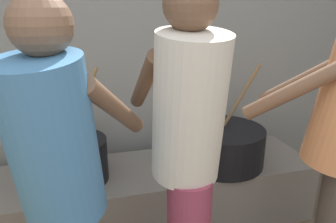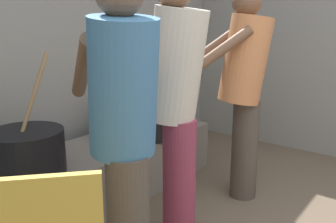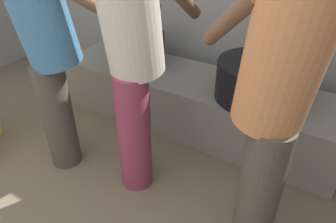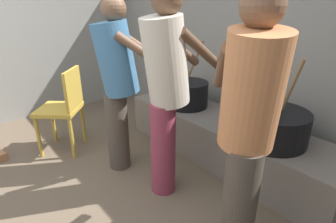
# 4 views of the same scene
# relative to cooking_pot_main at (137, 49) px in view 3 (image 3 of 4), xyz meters

# --- Properties ---
(hearth_ledge) EXTENTS (2.27, 0.60, 0.42)m
(hearth_ledge) POSITION_rel_cooking_pot_main_xyz_m (0.51, 0.02, -0.35)
(hearth_ledge) COLOR slate
(hearth_ledge) RESTS_ON ground_plane
(cooking_pot_main) EXTENTS (0.45, 0.45, 0.72)m
(cooking_pot_main) POSITION_rel_cooking_pot_main_xyz_m (0.00, 0.00, 0.00)
(cooking_pot_main) COLOR black
(cooking_pot_main) RESTS_ON hearth_ledge
(cooking_pot_secondary) EXTENTS (0.57, 0.57, 0.71)m
(cooking_pot_secondary) POSITION_rel_cooking_pot_main_xyz_m (1.02, -0.03, -0.01)
(cooking_pot_secondary) COLOR black
(cooking_pot_secondary) RESTS_ON hearth_ledge
(cook_in_cream_shirt) EXTENTS (0.35, 0.67, 1.60)m
(cook_in_cream_shirt) POSITION_rel_cooking_pot_main_xyz_m (0.52, -0.72, 0.36)
(cook_in_cream_shirt) COLOR #8C3347
(cook_in_cream_shirt) RESTS_ON ground_plane
(cook_in_blue_shirt) EXTENTS (0.61, 0.72, 1.54)m
(cook_in_blue_shirt) POSITION_rel_cooking_pot_main_xyz_m (-0.00, -0.83, 0.31)
(cook_in_blue_shirt) COLOR #4C4238
(cook_in_blue_shirt) RESTS_ON ground_plane
(cook_in_orange_shirt) EXTENTS (0.68, 0.69, 1.56)m
(cook_in_orange_shirt) POSITION_rel_cooking_pot_main_xyz_m (1.28, -0.79, 0.33)
(cook_in_orange_shirt) COLOR #4C4238
(cook_in_orange_shirt) RESTS_ON ground_plane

